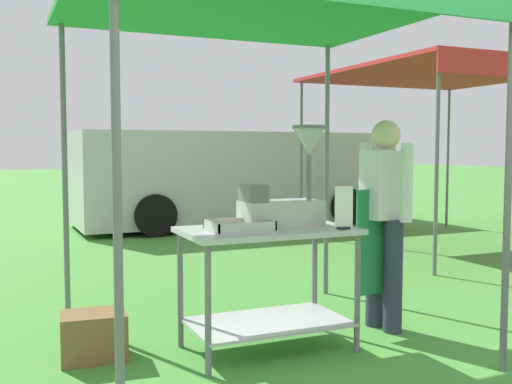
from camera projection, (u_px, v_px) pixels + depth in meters
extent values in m
plane|color=#478E38|center=(135.00, 244.00, 8.74)|extent=(70.00, 70.00, 0.00)
cylinder|color=slate|center=(117.00, 195.00, 2.72)|extent=(0.04, 0.04, 2.36)
cylinder|color=slate|center=(508.00, 183.00, 3.67)|extent=(0.04, 0.04, 2.36)
cylinder|color=slate|center=(65.00, 176.00, 4.72)|extent=(0.04, 0.04, 2.36)
cylinder|color=slate|center=(327.00, 171.00, 5.68)|extent=(0.04, 0.04, 2.36)
cube|color=#2D934C|center=(259.00, 4.00, 4.11)|extent=(2.59, 2.39, 0.05)
cube|color=#B7B7BC|center=(268.00, 231.00, 4.08)|extent=(1.17, 0.69, 0.04)
cube|color=#B7B7BC|center=(268.00, 322.00, 4.13)|extent=(1.08, 0.64, 0.02)
cylinder|color=slate|center=(208.00, 311.00, 3.63)|extent=(0.04, 0.04, 0.82)
cylinder|color=slate|center=(357.00, 294.00, 4.06)|extent=(0.04, 0.04, 0.82)
cylinder|color=slate|center=(180.00, 290.00, 4.17)|extent=(0.04, 0.04, 0.82)
cylinder|color=slate|center=(315.00, 277.00, 4.60)|extent=(0.04, 0.04, 0.82)
cube|color=#B7B7BC|center=(240.00, 230.00, 3.92)|extent=(0.40, 0.30, 0.01)
cube|color=#B7B7BC|center=(248.00, 227.00, 3.79)|extent=(0.40, 0.01, 0.06)
cube|color=#B7B7BC|center=(232.00, 222.00, 4.05)|extent=(0.40, 0.01, 0.06)
cube|color=#B7B7BC|center=(212.00, 226.00, 3.84)|extent=(0.01, 0.30, 0.06)
cube|color=#B7B7BC|center=(267.00, 223.00, 4.00)|extent=(0.01, 0.30, 0.06)
torus|color=#EAB251|center=(236.00, 228.00, 3.90)|extent=(0.09, 0.09, 0.02)
torus|color=#EAB251|center=(254.00, 227.00, 3.95)|extent=(0.07, 0.07, 0.02)
torus|color=#EAB251|center=(225.00, 230.00, 3.81)|extent=(0.08, 0.08, 0.02)
torus|color=#EAB251|center=(250.00, 226.00, 4.03)|extent=(0.09, 0.09, 0.02)
torus|color=#EAB251|center=(244.00, 229.00, 3.88)|extent=(0.09, 0.09, 0.02)
torus|color=#EAB251|center=(242.00, 227.00, 3.96)|extent=(0.08, 0.08, 0.02)
torus|color=#EAB251|center=(254.00, 229.00, 3.85)|extent=(0.09, 0.09, 0.02)
torus|color=#EAB251|center=(218.00, 229.00, 3.87)|extent=(0.08, 0.08, 0.02)
torus|color=#EAB251|center=(258.00, 226.00, 4.00)|extent=(0.09, 0.09, 0.02)
torus|color=#EAB251|center=(231.00, 227.00, 3.98)|extent=(0.09, 0.09, 0.02)
torus|color=#EAB251|center=(221.00, 227.00, 3.94)|extent=(0.09, 0.09, 0.02)
torus|color=#EAB251|center=(261.00, 228.00, 3.90)|extent=(0.08, 0.08, 0.02)
cube|color=#B7B7BC|center=(281.00, 213.00, 4.17)|extent=(0.56, 0.28, 0.18)
cube|color=slate|center=(253.00, 193.00, 4.08)|extent=(0.14, 0.22, 0.12)
cylinder|color=slate|center=(309.00, 177.00, 4.24)|extent=(0.04, 0.04, 0.32)
cone|color=#B7B7BC|center=(309.00, 142.00, 4.22)|extent=(0.22, 0.22, 0.19)
cylinder|color=slate|center=(309.00, 127.00, 4.22)|extent=(0.24, 0.24, 0.02)
cube|color=black|center=(344.00, 228.00, 4.02)|extent=(0.08, 0.05, 0.02)
cube|color=white|center=(344.00, 207.00, 4.01)|extent=(0.13, 0.03, 0.27)
cylinder|color=#2D3347|center=(393.00, 276.00, 4.52)|extent=(0.14, 0.14, 0.86)
cylinder|color=#2D3347|center=(375.00, 272.00, 4.69)|extent=(0.14, 0.14, 0.86)
cube|color=silver|center=(385.00, 185.00, 4.55)|extent=(0.37, 0.26, 0.52)
cube|color=#237F47|center=(373.00, 242.00, 4.52)|extent=(0.32, 0.06, 0.80)
cylinder|color=silver|center=(407.00, 183.00, 4.36)|extent=(0.10, 0.10, 0.58)
cylinder|color=silver|center=(366.00, 180.00, 4.74)|extent=(0.10, 0.10, 0.58)
sphere|color=beige|center=(386.00, 135.00, 4.52)|extent=(0.22, 0.22, 0.22)
cube|color=brown|center=(94.00, 336.00, 3.95)|extent=(0.45, 0.36, 0.31)
cube|color=#BCBCC1|center=(236.00, 176.00, 11.04)|extent=(5.81, 1.99, 1.60)
cube|color=#1E2833|center=(113.00, 155.00, 10.07)|extent=(0.12, 1.62, 0.70)
cylinder|color=black|center=(155.00, 215.00, 9.49)|extent=(0.68, 0.25, 0.68)
cylinder|color=black|center=(129.00, 205.00, 11.18)|extent=(0.68, 0.25, 0.68)
cylinder|color=black|center=(346.00, 206.00, 10.97)|extent=(0.68, 0.25, 0.68)
cylinder|color=black|center=(297.00, 199.00, 12.66)|extent=(0.68, 0.25, 0.68)
cylinder|color=slate|center=(437.00, 165.00, 6.51)|extent=(0.04, 0.04, 2.43)
cylinder|color=slate|center=(301.00, 160.00, 9.38)|extent=(0.04, 0.04, 2.43)
cylinder|color=slate|center=(448.00, 159.00, 10.55)|extent=(0.04, 0.04, 2.43)
cube|color=red|center=(446.00, 74.00, 8.44)|extent=(3.13, 3.34, 0.05)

